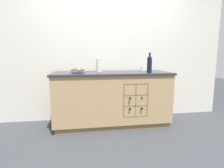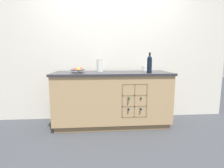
{
  "view_description": "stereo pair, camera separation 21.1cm",
  "coord_description": "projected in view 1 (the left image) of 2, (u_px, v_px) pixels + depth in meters",
  "views": [
    {
      "loc": [
        -0.45,
        -2.81,
        1.12
      ],
      "look_at": [
        0.0,
        0.0,
        0.69
      ],
      "focal_mm": 28.0,
      "sensor_mm": 36.0,
      "label": 1
    },
    {
      "loc": [
        -0.24,
        -2.83,
        1.12
      ],
      "look_at": [
        0.0,
        0.0,
        0.69
      ],
      "focal_mm": 28.0,
      "sensor_mm": 36.0,
      "label": 2
    }
  ],
  "objects": [
    {
      "name": "white_pitcher",
      "position": [
        99.0,
        65.0,
        2.96
      ],
      "size": [
        0.16,
        0.11,
        0.21
      ],
      "color": "silver",
      "rests_on": "kitchen_island"
    },
    {
      "name": "ground_plane",
      "position": [
        112.0,
        124.0,
        2.98
      ],
      "size": [
        14.0,
        14.0,
        0.0
      ],
      "primitive_type": "plane",
      "color": "#383A3F"
    },
    {
      "name": "back_wall",
      "position": [
        109.0,
        49.0,
        3.18
      ],
      "size": [
        4.4,
        0.06,
        2.55
      ],
      "primitive_type": "cube",
      "color": "silver",
      "rests_on": "ground_plane"
    },
    {
      "name": "standing_wine_bottle",
      "position": [
        149.0,
        64.0,
        2.72
      ],
      "size": [
        0.08,
        0.08,
        0.31
      ],
      "color": "black",
      "rests_on": "kitchen_island"
    },
    {
      "name": "fruit_bowl",
      "position": [
        78.0,
        70.0,
        2.71
      ],
      "size": [
        0.23,
        0.23,
        0.08
      ],
      "color": "#4C5666",
      "rests_on": "kitchen_island"
    },
    {
      "name": "kitchen_island",
      "position": [
        112.0,
        98.0,
        2.91
      ],
      "size": [
        1.89,
        0.72,
        0.89
      ],
      "color": "olive",
      "rests_on": "ground_plane"
    },
    {
      "name": "ceramic_mug",
      "position": [
        143.0,
        68.0,
        3.16
      ],
      "size": [
        0.12,
        0.08,
        0.09
      ],
      "color": "white",
      "rests_on": "kitchen_island"
    }
  ]
}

